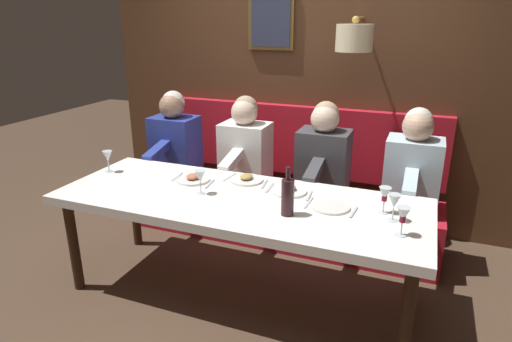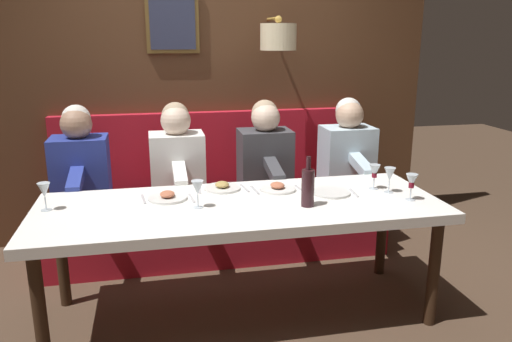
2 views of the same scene
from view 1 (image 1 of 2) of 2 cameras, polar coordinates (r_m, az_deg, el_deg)
The scene contains 18 objects.
ground_plane at distance 3.20m, azimuth -2.16°, elevation -15.76°, with size 12.00×12.00×0.00m, color #4C3828.
dining_table at distance 2.87m, azimuth -2.33°, elevation -4.66°, with size 0.90×2.42×0.74m.
banquette_bench at distance 3.81m, azimuth 3.18°, elevation -5.76°, with size 0.52×2.62×0.45m, color red.
back_wall_panel at distance 4.03m, azimuth 6.20°, elevation 12.51°, with size 0.59×3.82×2.90m.
diner_nearest at distance 3.43m, azimuth 19.86°, elevation 0.76°, with size 0.60×0.40×0.79m.
diner_near at distance 3.50m, azimuth 8.79°, elevation 2.10°, with size 0.60×0.40×0.79m.
diner_middle at distance 3.70m, azimuth -1.43°, elevation 3.27°, with size 0.60×0.40×0.79m.
diner_far at distance 4.01m, azimuth -10.62°, elevation 4.22°, with size 0.60×0.40×0.79m.
place_setting_0 at distance 2.93m, azimuth 4.34°, elevation -2.52°, with size 0.24×0.32×0.05m.
place_setting_1 at distance 3.15m, azimuth -8.23°, elevation -1.02°, with size 0.24×0.32×0.05m.
place_setting_2 at distance 3.12m, azimuth -1.26°, elevation -1.05°, with size 0.24×0.32×0.05m.
place_setting_3 at distance 2.73m, azimuth 9.72°, elevation -4.62°, with size 0.24×0.31×0.01m.
wine_glass_0 at distance 2.88m, azimuth -7.31°, elevation -0.80°, with size 0.07×0.07×0.16m.
wine_glass_1 at distance 2.60m, azimuth 17.62°, elevation -3.88°, with size 0.07×0.07×0.16m.
wine_glass_2 at distance 3.46m, azimuth -18.84°, elevation 1.75°, with size 0.07×0.07×0.16m.
wine_glass_3 at distance 2.69m, azimuth 16.48°, elevation -3.02°, with size 0.07×0.07×0.16m.
wine_glass_4 at distance 2.44m, azimuth 18.67°, elevation -5.57°, with size 0.07×0.07×0.16m.
wine_bottle at distance 2.56m, azimuth 4.15°, elevation -3.35°, with size 0.08×0.08×0.30m.
Camera 1 is at (-2.39, -1.07, 1.85)m, focal length 30.59 mm.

